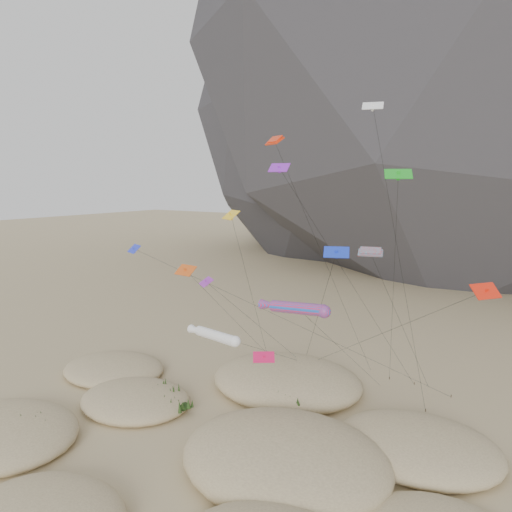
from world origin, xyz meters
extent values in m
plane|color=#CCB789|center=(0.00, 0.00, 0.00)|extent=(500.00, 500.00, 0.00)
ellipsoid|color=#2B2B30|center=(-37.00, 123.00, 44.00)|extent=(136.20, 127.83, 116.00)
ellipsoid|color=#CCB789|center=(-13.11, 5.65, 0.55)|extent=(11.57, 9.84, 2.42)
ellipsoid|color=#CCB789|center=(4.93, 4.06, 0.98)|extent=(16.75, 14.24, 4.34)
ellipsoid|color=#CCB789|center=(-2.59, 17.57, 0.82)|extent=(16.55, 14.07, 3.66)
ellipsoid|color=#CCB789|center=(12.88, 12.07, 0.66)|extent=(13.43, 11.41, 2.92)
ellipsoid|color=#CCB789|center=(-21.44, 10.18, 0.51)|extent=(12.26, 10.42, 2.27)
ellipsoid|color=black|center=(-15.60, -3.66, 0.80)|extent=(2.19, 1.87, 0.66)
ellipsoid|color=black|center=(-10.52, 7.47, 0.80)|extent=(2.79, 2.39, 0.84)
ellipsoid|color=black|center=(-8.44, 6.71, 0.70)|extent=(2.36, 2.02, 0.71)
ellipsoid|color=black|center=(1.98, 3.08, 1.10)|extent=(3.78, 3.23, 1.13)
ellipsoid|color=black|center=(5.47, 7.41, 1.00)|extent=(2.89, 2.47, 0.87)
ellipsoid|color=black|center=(0.12, 2.98, 0.90)|extent=(2.24, 1.92, 0.67)
ellipsoid|color=black|center=(-2.14, 14.90, 1.00)|extent=(3.19, 2.73, 0.96)
ellipsoid|color=black|center=(0.53, 12.99, 0.90)|extent=(2.40, 2.05, 0.72)
ellipsoid|color=black|center=(12.84, 13.01, 0.70)|extent=(2.63, 2.25, 0.79)
ellipsoid|color=black|center=(12.36, 11.73, 0.60)|extent=(2.45, 2.09, 0.73)
ellipsoid|color=black|center=(-20.94, 11.66, 0.50)|extent=(2.28, 1.95, 0.68)
ellipsoid|color=black|center=(-20.75, 8.91, 0.40)|extent=(1.73, 1.48, 0.52)
cylinder|color=#3F2D1E|center=(-0.92, 23.85, 0.15)|extent=(0.08, 0.08, 0.30)
cylinder|color=#3F2D1E|center=(-1.50, 22.62, 0.15)|extent=(0.08, 0.08, 0.30)
cylinder|color=#3F2D1E|center=(5.96, 25.89, 0.15)|extent=(0.08, 0.08, 0.30)
cylinder|color=#3F2D1E|center=(8.73, 25.86, 0.15)|extent=(0.08, 0.08, 0.30)
cylinder|color=#3F2D1E|center=(11.47, 19.99, 0.15)|extent=(0.08, 0.08, 0.30)
cylinder|color=#3F2D1E|center=(-4.05, 24.20, 0.15)|extent=(0.08, 0.08, 0.30)
cylinder|color=#3F2D1E|center=(12.82, 24.73, 0.15)|extent=(0.08, 0.08, 0.30)
cylinder|color=#3F2D1E|center=(-10.01, 25.44, 0.15)|extent=(0.08, 0.08, 0.30)
cylinder|color=#FF1A41|center=(2.90, 9.58, 11.37)|extent=(5.82, 2.13, 1.62)
sphere|color=#FF1A41|center=(5.67, 9.03, 11.59)|extent=(1.09, 1.09, 1.09)
cone|color=#FF1A41|center=(-0.15, 10.18, 11.08)|extent=(2.48, 1.37, 1.16)
cylinder|color=black|center=(4.29, 16.62, 5.68)|extent=(2.82, 14.10, 11.38)
cylinder|color=white|center=(-3.65, 6.67, 8.54)|extent=(5.72, 2.65, 1.30)
sphere|color=white|center=(-0.96, 5.78, 8.77)|extent=(0.95, 0.95, 0.95)
cone|color=white|center=(-6.61, 7.65, 8.26)|extent=(2.46, 1.50, 0.97)
cylinder|color=black|center=(-2.74, 15.78, 4.27)|extent=(1.84, 18.23, 8.57)
cube|color=red|center=(-2.19, 14.08, 25.78)|extent=(2.48, 2.02, 0.70)
cube|color=red|center=(-2.19, 14.08, 25.96)|extent=(2.07, 1.66, 0.68)
cylinder|color=black|center=(0.53, 20.70, 12.89)|extent=(5.48, 13.25, 25.79)
cube|color=red|center=(7.29, 14.77, 15.86)|extent=(2.29, 1.44, 0.60)
cube|color=red|center=(7.29, 14.77, 16.05)|extent=(1.93, 1.18, 0.59)
cylinder|color=black|center=(8.72, 20.50, 7.93)|extent=(2.88, 11.49, 15.88)
cube|color=purple|center=(-8.94, 11.93, 11.92)|extent=(2.32, 2.12, 0.76)
cube|color=purple|center=(-8.94, 11.93, 11.77)|extent=(0.33, 0.32, 0.71)
cylinder|color=black|center=(-5.22, 17.27, 5.99)|extent=(7.47, 10.72, 11.89)
cube|color=#189E1E|center=(9.43, 14.90, 22.68)|extent=(2.54, 1.98, 0.85)
cube|color=#189E1E|center=(9.43, 14.90, 22.53)|extent=(0.35, 0.33, 0.77)
cylinder|color=black|center=(7.69, 20.39, 11.37)|extent=(3.50, 11.02, 22.64)
cube|color=white|center=(7.22, 14.30, 28.31)|extent=(1.90, 1.33, 0.70)
cube|color=white|center=(7.22, 14.30, 28.16)|extent=(0.26, 0.28, 0.59)
cylinder|color=black|center=(9.34, 17.15, 14.18)|extent=(4.28, 5.72, 28.26)
cube|color=red|center=(17.95, 6.14, 15.36)|extent=(1.81, 2.04, 0.85)
cube|color=red|center=(17.95, 6.14, 15.21)|extent=(0.38, 0.36, 0.62)
cylinder|color=black|center=(6.95, 15.17, 7.70)|extent=(22.03, 18.09, 15.33)
cube|color=purple|center=(0.29, 10.76, 23.24)|extent=(1.87, 1.06, 0.77)
cube|color=purple|center=(0.29, 10.76, 23.09)|extent=(0.24, 0.29, 0.60)
cylinder|color=black|center=(4.51, 18.31, 11.64)|extent=(8.47, 15.13, 23.20)
cube|color=#1732C5|center=(8.17, 5.50, 17.10)|extent=(2.01, 1.52, 0.71)
cube|color=#1732C5|center=(8.17, 5.50, 16.95)|extent=(0.28, 0.29, 0.61)
cylinder|color=black|center=(2.06, 14.85, 8.57)|extent=(12.25, 18.73, 17.07)
cube|color=yellow|center=(-6.08, 12.38, 18.82)|extent=(2.41, 2.03, 0.88)
cube|color=yellow|center=(-6.08, 12.38, 18.67)|extent=(0.37, 0.38, 0.73)
cylinder|color=black|center=(-8.05, 18.91, 9.44)|extent=(3.96, 13.08, 18.78)
cube|color=#D0134C|center=(2.03, 5.58, 8.05)|extent=(1.95, 1.72, 0.65)
cube|color=#D0134C|center=(2.03, 5.58, 7.90)|extent=(0.28, 0.28, 0.60)
cylinder|color=black|center=(-3.99, 15.51, 4.05)|extent=(12.07, 19.87, 8.02)
cube|color=#CB4C13|center=(-7.03, 6.65, 14.11)|extent=(2.13, 1.25, 0.83)
cube|color=#CB4C13|center=(-7.03, 6.65, 13.96)|extent=(0.27, 0.30, 0.68)
cylinder|color=black|center=(-8.52, 16.04, 7.08)|extent=(3.01, 18.80, 14.08)
cube|color=#1928D5|center=(-17.05, 9.90, 14.94)|extent=(2.09, 1.58, 0.83)
cube|color=#1928D5|center=(-17.05, 9.90, 14.79)|extent=(0.33, 0.36, 0.62)
cylinder|color=black|center=(-2.11, 17.31, 7.50)|extent=(29.89, 14.86, 14.91)
camera|label=1|loc=(22.55, -26.97, 22.16)|focal=35.00mm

